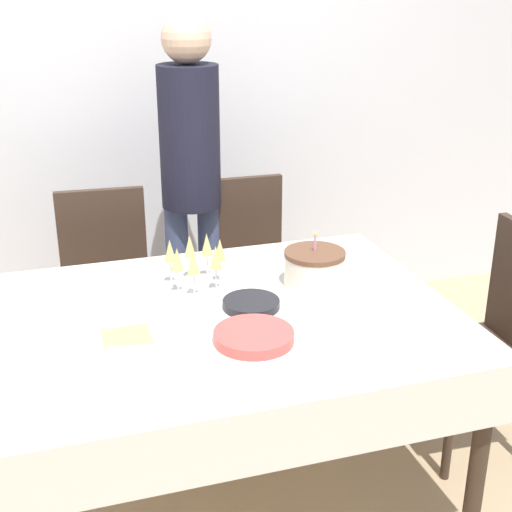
{
  "coord_description": "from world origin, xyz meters",
  "views": [
    {
      "loc": [
        -0.57,
        -2.14,
        1.85
      ],
      "look_at": [
        0.15,
        0.19,
        0.88
      ],
      "focal_mm": 50.0,
      "sensor_mm": 36.0,
      "label": 1
    }
  ],
  "objects_px": {
    "dining_chair_far_left": "(107,286)",
    "person_standing": "(190,163)",
    "dining_chair_right_end": "(494,332)",
    "champagne_tray": "(197,264)",
    "birthday_cake": "(314,268)",
    "dining_chair_far_right": "(248,269)",
    "plate_stack_dessert": "(251,304)",
    "plate_stack_main": "(254,336)"
  },
  "relations": [
    {
      "from": "dining_chair_far_left",
      "to": "dining_chair_right_end",
      "type": "bearing_deg",
      "value": -32.81
    },
    {
      "from": "dining_chair_right_end",
      "to": "birthday_cake",
      "type": "height_order",
      "value": "birthday_cake"
    },
    {
      "from": "dining_chair_right_end",
      "to": "birthday_cake",
      "type": "xyz_separation_m",
      "value": [
        -0.72,
        0.14,
        0.31
      ]
    },
    {
      "from": "champagne_tray",
      "to": "person_standing",
      "type": "height_order",
      "value": "person_standing"
    },
    {
      "from": "dining_chair_right_end",
      "to": "person_standing",
      "type": "distance_m",
      "value": 1.53
    },
    {
      "from": "dining_chair_far_left",
      "to": "plate_stack_main",
      "type": "xyz_separation_m",
      "value": [
        0.35,
        -1.14,
        0.26
      ]
    },
    {
      "from": "champagne_tray",
      "to": "birthday_cake",
      "type": "bearing_deg",
      "value": -14.05
    },
    {
      "from": "dining_chair_far_left",
      "to": "birthday_cake",
      "type": "height_order",
      "value": "birthday_cake"
    },
    {
      "from": "birthday_cake",
      "to": "person_standing",
      "type": "xyz_separation_m",
      "value": [
        -0.26,
        0.91,
        0.2
      ]
    },
    {
      "from": "dining_chair_far_left",
      "to": "dining_chair_right_end",
      "type": "height_order",
      "value": "same"
    },
    {
      "from": "dining_chair_right_end",
      "to": "plate_stack_main",
      "type": "bearing_deg",
      "value": -168.47
    },
    {
      "from": "dining_chair_far_right",
      "to": "plate_stack_dessert",
      "type": "bearing_deg",
      "value": -106.06
    },
    {
      "from": "dining_chair_far_left",
      "to": "dining_chair_far_right",
      "type": "distance_m",
      "value": 0.68
    },
    {
      "from": "plate_stack_dessert",
      "to": "birthday_cake",
      "type": "bearing_deg",
      "value": 23.08
    },
    {
      "from": "birthday_cake",
      "to": "plate_stack_main",
      "type": "height_order",
      "value": "birthday_cake"
    },
    {
      "from": "dining_chair_far_left",
      "to": "dining_chair_far_right",
      "type": "height_order",
      "value": "same"
    },
    {
      "from": "person_standing",
      "to": "dining_chair_far_left",
      "type": "bearing_deg",
      "value": -163.75
    },
    {
      "from": "dining_chair_far_left",
      "to": "champagne_tray",
      "type": "distance_m",
      "value": 0.8
    },
    {
      "from": "plate_stack_main",
      "to": "plate_stack_dessert",
      "type": "xyz_separation_m",
      "value": [
        0.06,
        0.24,
        -0.0
      ]
    },
    {
      "from": "dining_chair_far_right",
      "to": "person_standing",
      "type": "xyz_separation_m",
      "value": [
        -0.24,
        0.13,
        0.51
      ]
    },
    {
      "from": "champagne_tray",
      "to": "plate_stack_main",
      "type": "xyz_separation_m",
      "value": [
        0.08,
        -0.47,
        -0.07
      ]
    },
    {
      "from": "dining_chair_far_right",
      "to": "plate_stack_main",
      "type": "bearing_deg",
      "value": -105.86
    },
    {
      "from": "dining_chair_far_left",
      "to": "plate_stack_dessert",
      "type": "height_order",
      "value": "dining_chair_far_left"
    },
    {
      "from": "plate_stack_main",
      "to": "plate_stack_dessert",
      "type": "height_order",
      "value": "plate_stack_main"
    },
    {
      "from": "champagne_tray",
      "to": "dining_chair_far_left",
      "type": "bearing_deg",
      "value": 112.42
    },
    {
      "from": "dining_chair_far_left",
      "to": "champagne_tray",
      "type": "height_order",
      "value": "dining_chair_far_left"
    },
    {
      "from": "plate_stack_main",
      "to": "dining_chair_right_end",
      "type": "bearing_deg",
      "value": 11.53
    },
    {
      "from": "plate_stack_main",
      "to": "person_standing",
      "type": "distance_m",
      "value": 1.29
    },
    {
      "from": "plate_stack_main",
      "to": "plate_stack_dessert",
      "type": "bearing_deg",
      "value": 74.89
    },
    {
      "from": "person_standing",
      "to": "plate_stack_dessert",
      "type": "bearing_deg",
      "value": -91.1
    },
    {
      "from": "dining_chair_right_end",
      "to": "birthday_cake",
      "type": "bearing_deg",
      "value": 168.99
    },
    {
      "from": "dining_chair_far_left",
      "to": "person_standing",
      "type": "height_order",
      "value": "person_standing"
    },
    {
      "from": "dining_chair_far_left",
      "to": "dining_chair_right_end",
      "type": "xyz_separation_m",
      "value": [
        1.43,
        -0.92,
        0.0
      ]
    },
    {
      "from": "dining_chair_far_left",
      "to": "dining_chair_far_right",
      "type": "relative_size",
      "value": 1.0
    },
    {
      "from": "dining_chair_far_right",
      "to": "birthday_cake",
      "type": "relative_size",
      "value": 4.14
    },
    {
      "from": "dining_chair_far_left",
      "to": "person_standing",
      "type": "bearing_deg",
      "value": 16.25
    },
    {
      "from": "champagne_tray",
      "to": "plate_stack_dessert",
      "type": "relative_size",
      "value": 1.5
    },
    {
      "from": "birthday_cake",
      "to": "plate_stack_dessert",
      "type": "relative_size",
      "value": 1.14
    },
    {
      "from": "dining_chair_far_left",
      "to": "birthday_cake",
      "type": "relative_size",
      "value": 4.14
    },
    {
      "from": "dining_chair_right_end",
      "to": "champagne_tray",
      "type": "xyz_separation_m",
      "value": [
        -1.15,
        0.25,
        0.34
      ]
    },
    {
      "from": "birthday_cake",
      "to": "plate_stack_dessert",
      "type": "xyz_separation_m",
      "value": [
        -0.28,
        -0.12,
        -0.05
      ]
    },
    {
      "from": "dining_chair_far_right",
      "to": "plate_stack_dessert",
      "type": "height_order",
      "value": "dining_chair_far_right"
    }
  ]
}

